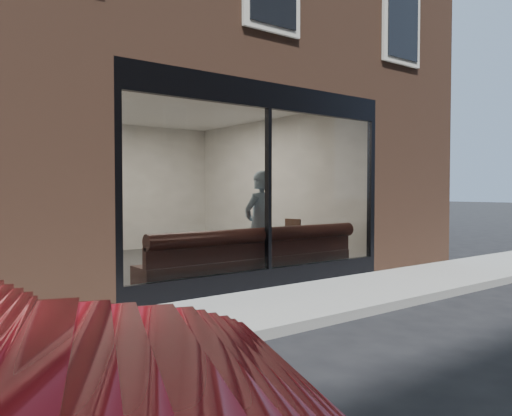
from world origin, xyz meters
TOP-DOWN VIEW (x-y plane):
  - ground at (0.00, 0.00)m, footprint 120.00×120.00m
  - sidewalk_near at (0.00, 1.00)m, footprint 40.00×2.00m
  - kerb_near at (0.00, -0.05)m, footprint 40.00×0.10m
  - host_building_pier_right at (3.75, 8.00)m, footprint 2.50×12.00m
  - host_building_backfill at (0.00, 11.00)m, footprint 5.00×6.00m
  - cafe_floor at (0.00, 5.00)m, footprint 6.00×6.00m
  - cafe_ceiling at (0.00, 5.00)m, footprint 6.00×6.00m
  - cafe_wall_back at (0.00, 7.99)m, footprint 5.00×0.00m
  - cafe_wall_left at (-2.49, 5.00)m, footprint 0.00×6.00m
  - cafe_wall_right at (2.49, 5.00)m, footprint 0.00×6.00m
  - storefront_kick at (0.00, 2.05)m, footprint 5.00×0.10m
  - storefront_header at (0.00, 2.05)m, footprint 5.00×0.10m
  - storefront_mullion at (0.00, 2.05)m, footprint 0.06×0.10m
  - storefront_glass at (0.00, 2.02)m, footprint 4.80×0.00m
  - banquette at (0.00, 2.45)m, footprint 4.00×0.55m
  - person at (0.30, 2.65)m, footprint 0.75×0.56m
  - cafe_table_left at (-0.60, 3.73)m, footprint 0.66×0.66m
  - cafe_table_right at (0.62, 3.00)m, footprint 0.76×0.76m
  - cafe_chair_right at (1.69, 3.56)m, footprint 0.45×0.45m
  - wall_poster at (-2.45, 5.19)m, footprint 0.02×0.61m

SIDE VIEW (x-z plane):
  - ground at x=0.00m, z-range 0.00..0.00m
  - sidewalk_near at x=0.00m, z-range 0.00..0.01m
  - cafe_floor at x=0.00m, z-range 0.02..0.02m
  - kerb_near at x=0.00m, z-range 0.00..0.12m
  - storefront_kick at x=0.00m, z-range 0.00..0.30m
  - banquette at x=0.00m, z-range 0.00..0.45m
  - cafe_chair_right at x=1.69m, z-range 0.22..0.26m
  - cafe_table_left at x=-0.60m, z-range 0.72..0.76m
  - cafe_table_right at x=0.62m, z-range 0.72..0.76m
  - person at x=0.30m, z-range 0.00..1.86m
  - storefront_mullion at x=0.00m, z-range 0.30..2.80m
  - storefront_glass at x=0.00m, z-range -0.85..3.95m
  - cafe_wall_back at x=0.00m, z-range -0.90..4.10m
  - cafe_wall_left at x=-2.49m, z-range -1.40..4.60m
  - cafe_wall_right at x=2.49m, z-range -1.40..4.60m
  - host_building_pier_right at x=3.75m, z-range 0.00..3.20m
  - host_building_backfill at x=0.00m, z-range 0.00..3.20m
  - wall_poster at x=-2.45m, z-range 1.22..2.03m
  - storefront_header at x=0.00m, z-range 2.80..3.20m
  - cafe_ceiling at x=0.00m, z-range 3.19..3.19m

